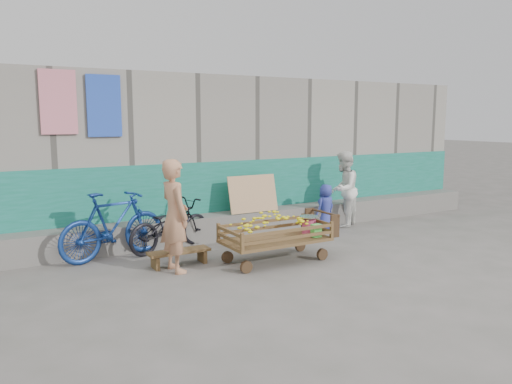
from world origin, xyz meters
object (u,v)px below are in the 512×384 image
child (326,207)px  bicycle_dark (170,225)px  bench (179,254)px  bicycle_blue (113,225)px  banana_cart (274,229)px  woman (344,189)px  vendor_man (175,216)px

child → bicycle_dark: size_ratio=0.57×
bicycle_dark → bench: bearing=150.0°
bench → bicycle_blue: bicycle_blue is taller
banana_cart → woman: bearing=29.6°
woman → child: (-0.55, -0.14, -0.31)m
banana_cart → bench: 1.49m
bench → bicycle_blue: bearing=130.4°
banana_cart → bicycle_blue: bicycle_blue is taller
banana_cart → vendor_man: (-1.48, 0.31, 0.30)m
bicycle_dark → vendor_man: bearing=145.6°
banana_cart → woman: 3.01m
banana_cart → bench: banana_cart is taller
bench → bicycle_dark: bicycle_dark is taller
bicycle_dark → child: bearing=-109.7°
vendor_man → woman: 4.25m
child → bicycle_blue: bearing=-12.1°
child → bicycle_dark: 3.19m
bench → bicycle_dark: (0.20, 0.91, 0.25)m
bench → child: (3.39, 0.80, 0.29)m
bench → bicycle_dark: 0.97m
banana_cart → bicycle_dark: 1.85m
banana_cart → bicycle_blue: 2.53m
woman → bicycle_dark: bearing=-32.9°
bench → vendor_man: bearing=-121.5°
bicycle_blue → bicycle_dark: bearing=-101.6°
woman → child: size_ratio=1.67×
woman → child: bearing=-19.5°
bench → woman: size_ratio=0.61×
bench → vendor_man: (-0.15, -0.24, 0.64)m
banana_cart → bench: bearing=157.7°
bench → vendor_man: vendor_man is taller
child → woman: bearing=-177.3°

